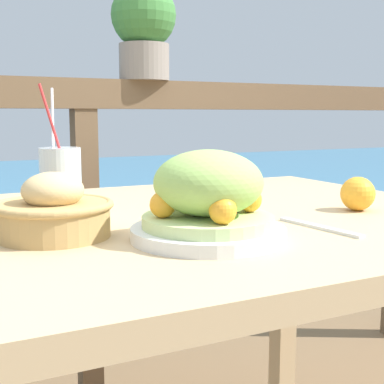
{
  "coord_description": "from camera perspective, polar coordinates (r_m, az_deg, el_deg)",
  "views": [
    {
      "loc": [
        -0.44,
        -0.91,
        0.96
      ],
      "look_at": [
        -0.03,
        -0.1,
        0.83
      ],
      "focal_mm": 50.0,
      "sensor_mm": 36.0,
      "label": 1
    }
  ],
  "objects": [
    {
      "name": "railing_fence",
      "position": [
        1.69,
        -11.37,
        2.63
      ],
      "size": [
        2.8,
        0.08,
        1.07
      ],
      "color": "brown",
      "rests_on": "ground_plane"
    },
    {
      "name": "patio_table",
      "position": [
        1.05,
        -0.72,
        -7.71
      ],
      "size": [
        1.18,
        0.91,
        0.77
      ],
      "color": "tan",
      "rests_on": "ground_plane"
    },
    {
      "name": "drink_glass",
      "position": [
        1.0,
        -13.82,
        0.88
      ],
      "size": [
        0.07,
        0.08,
        0.25
      ],
      "color": "silver",
      "rests_on": "patio_table"
    },
    {
      "name": "bread_basket",
      "position": [
        0.87,
        -14.55,
        -2.04
      ],
      "size": [
        0.19,
        0.19,
        0.1
      ],
      "color": "tan",
      "rests_on": "patio_table"
    },
    {
      "name": "salad_plate",
      "position": [
        0.82,
        1.72,
        -0.98
      ],
      "size": [
        0.24,
        0.24,
        0.14
      ],
      "color": "silver",
      "rests_on": "patio_table"
    },
    {
      "name": "potted_plant",
      "position": [
        1.77,
        -5.17,
        17.1
      ],
      "size": [
        0.21,
        0.21,
        0.3
      ],
      "color": "gray",
      "rests_on": "railing_fence"
    },
    {
      "name": "knife",
      "position": [
        0.93,
        13.43,
        -3.66
      ],
      "size": [
        0.04,
        0.18,
        0.0
      ],
      "color": "silver",
      "rests_on": "patio_table"
    },
    {
      "name": "orange_near_basket",
      "position": [
        1.12,
        17.26,
        -0.17
      ],
      "size": [
        0.07,
        0.07,
        0.07
      ],
      "color": "#F9A328",
      "rests_on": "patio_table"
    }
  ]
}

